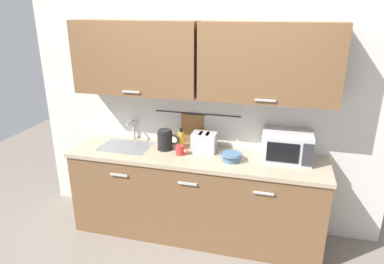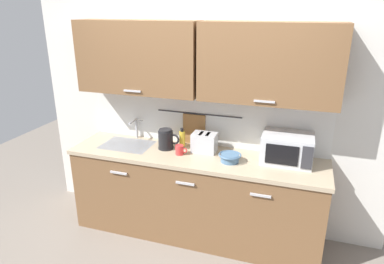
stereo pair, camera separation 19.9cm
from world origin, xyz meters
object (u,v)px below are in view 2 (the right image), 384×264
at_px(mixing_bowl, 230,157).
at_px(toaster, 204,142).
at_px(microwave, 287,148).
at_px(mug_near_sink, 180,150).
at_px(dish_soap_bottle, 182,138).
at_px(electric_kettle, 166,139).

relative_size(mixing_bowl, toaster, 0.84).
height_order(mixing_bowl, toaster, toaster).
bearing_deg(microwave, mug_near_sink, -171.34).
distance_m(microwave, mixing_bowl, 0.53).
bearing_deg(mug_near_sink, dish_soap_bottle, 103.43).
bearing_deg(electric_kettle, dish_soap_bottle, 41.01).
bearing_deg(microwave, toaster, -179.80).
bearing_deg(toaster, dish_soap_bottle, 166.20).
bearing_deg(electric_kettle, toaster, 7.56).
relative_size(microwave, mug_near_sink, 3.83).
distance_m(mug_near_sink, mixing_bowl, 0.50).
distance_m(electric_kettle, mug_near_sink, 0.21).
bearing_deg(mixing_bowl, toaster, 151.18).
relative_size(dish_soap_bottle, toaster, 0.77).
height_order(microwave, dish_soap_bottle, microwave).
xyz_separation_m(mug_near_sink, toaster, (0.21, 0.15, 0.05)).
bearing_deg(mug_near_sink, microwave, 8.66).
relative_size(dish_soap_bottle, mixing_bowl, 0.92).
height_order(mug_near_sink, mixing_bowl, mug_near_sink).
xyz_separation_m(electric_kettle, dish_soap_bottle, (0.13, 0.12, -0.01)).
height_order(electric_kettle, dish_soap_bottle, electric_kettle).
height_order(microwave, mixing_bowl, microwave).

